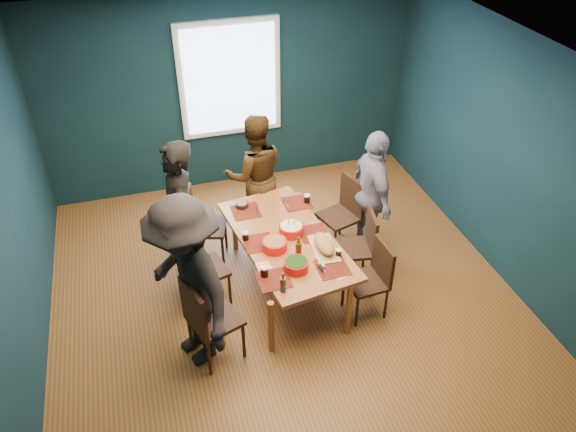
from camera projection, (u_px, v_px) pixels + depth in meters
name	position (u px, v px, depth m)	size (l,w,h in m)	color
room	(275.00, 176.00, 5.72)	(5.01, 5.01, 2.71)	#9C562D
dining_table	(286.00, 243.00, 6.02)	(1.17, 1.95, 0.70)	#A56031
chair_left_far	(199.00, 221.00, 6.49)	(0.53, 0.53, 0.94)	black
chair_left_mid	(198.00, 266.00, 5.86)	(0.51, 0.51, 0.92)	black
chair_left_near	(205.00, 316.00, 5.23)	(0.56, 0.56, 0.98)	black
chair_right_far	(345.00, 208.00, 6.71)	(0.52, 0.52, 0.92)	black
chair_right_mid	(362.00, 242.00, 6.23)	(0.46, 0.46, 0.88)	black
chair_right_near	(374.00, 274.00, 5.80)	(0.42, 0.42, 0.87)	black
person_far_left	(180.00, 218.00, 5.96)	(0.65, 0.42, 1.77)	black
person_back	(255.00, 175.00, 6.84)	(0.77, 0.60, 1.58)	black
person_right	(372.00, 194.00, 6.49)	(0.93, 0.39, 1.59)	white
person_near_left	(188.00, 284.00, 5.08)	(1.19, 0.68, 1.83)	black
bowl_salad	(275.00, 245.00, 5.80)	(0.26, 0.26, 0.11)	red
bowl_dumpling	(291.00, 229.00, 6.01)	(0.27, 0.27, 0.25)	red
bowl_herbs	(296.00, 265.00, 5.54)	(0.25, 0.25, 0.11)	red
cutting_board	(324.00, 245.00, 5.79)	(0.30, 0.60, 0.13)	tan
small_bowl	(242.00, 205.00, 6.43)	(0.14, 0.14, 0.06)	black
beer_bottle_a	(283.00, 285.00, 5.27)	(0.06, 0.06, 0.22)	#4D2B0D
beer_bottle_b	(299.00, 249.00, 5.68)	(0.06, 0.06, 0.24)	#4D2B0D
cola_glass_a	(264.00, 271.00, 5.46)	(0.08, 0.08, 0.11)	black
cola_glass_b	(339.00, 253.00, 5.71)	(0.06, 0.06, 0.09)	black
cola_glass_c	(307.00, 198.00, 6.49)	(0.07, 0.07, 0.10)	black
cola_glass_d	(246.00, 236.00, 5.92)	(0.07, 0.07, 0.10)	black
napkin_a	(317.00, 226.00, 6.14)	(0.14, 0.14, 0.00)	#FF916B
napkin_b	(264.00, 266.00, 5.61)	(0.14, 0.14, 0.00)	#FF916B
napkin_c	(340.00, 274.00, 5.51)	(0.14, 0.14, 0.00)	#FF916B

